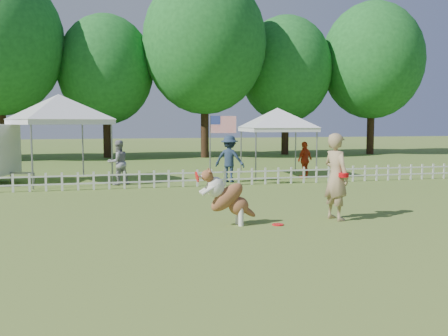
# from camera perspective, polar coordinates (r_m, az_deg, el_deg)

# --- Properties ---
(ground) EXTENTS (120.00, 120.00, 0.00)m
(ground) POSITION_cam_1_polar(r_m,az_deg,el_deg) (10.83, 5.49, -6.68)
(ground) COLOR #406921
(ground) RESTS_ON ground
(picket_fence) EXTENTS (22.00, 0.08, 0.60)m
(picket_fence) POSITION_cam_1_polar(r_m,az_deg,el_deg) (17.45, -2.27, -1.12)
(picket_fence) COLOR silver
(picket_fence) RESTS_ON ground
(handler) EXTENTS (0.63, 0.82, 1.99)m
(handler) POSITION_cam_1_polar(r_m,az_deg,el_deg) (11.67, 12.69, -0.98)
(handler) COLOR tan
(handler) RESTS_ON ground
(dog) EXTENTS (1.21, 0.43, 1.25)m
(dog) POSITION_cam_1_polar(r_m,az_deg,el_deg) (10.77, 0.46, -3.35)
(dog) COLOR brown
(dog) RESTS_ON ground
(frisbee_on_turf) EXTENTS (0.30, 0.30, 0.02)m
(frisbee_on_turf) POSITION_cam_1_polar(r_m,az_deg,el_deg) (11.00, 6.18, -6.44)
(frisbee_on_turf) COLOR red
(frisbee_on_turf) RESTS_ON ground
(canopy_tent_left) EXTENTS (4.05, 4.05, 3.20)m
(canopy_tent_left) POSITION_cam_1_polar(r_m,az_deg,el_deg) (19.50, -18.26, 3.12)
(canopy_tent_left) COLOR white
(canopy_tent_left) RESTS_ON ground
(canopy_tent_right) EXTENTS (2.80, 2.80, 2.76)m
(canopy_tent_right) POSITION_cam_1_polar(r_m,az_deg,el_deg) (20.52, 6.10, 2.83)
(canopy_tent_right) COLOR white
(canopy_tent_right) RESTS_ON ground
(flag_pole) EXTENTS (0.95, 0.38, 2.51)m
(flag_pole) POSITION_cam_1_polar(r_m,az_deg,el_deg) (17.25, -1.60, 1.99)
(flag_pole) COLOR gray
(flag_pole) RESTS_ON ground
(spectator_a) EXTENTS (0.95, 0.87, 1.60)m
(spectator_a) POSITION_cam_1_polar(r_m,az_deg,el_deg) (18.17, -12.00, 0.61)
(spectator_a) COLOR gray
(spectator_a) RESTS_ON ground
(spectator_b) EXTENTS (1.30, 1.15, 1.75)m
(spectator_b) POSITION_cam_1_polar(r_m,az_deg,el_deg) (18.60, 0.64, 1.05)
(spectator_b) COLOR #213147
(spectator_b) RESTS_ON ground
(spectator_c) EXTENTS (0.92, 0.76, 1.47)m
(spectator_c) POSITION_cam_1_polar(r_m,az_deg,el_deg) (20.21, 9.22, 0.93)
(spectator_c) COLOR red
(spectator_c) RESTS_ON ground
(tree_center_left) EXTENTS (6.00, 6.00, 9.80)m
(tree_center_left) POSITION_cam_1_polar(r_m,az_deg,el_deg) (32.58, -13.33, 9.80)
(tree_center_left) COLOR #18571E
(tree_center_left) RESTS_ON ground
(tree_center_right) EXTENTS (7.60, 7.60, 12.60)m
(tree_center_right) POSITION_cam_1_polar(r_m,az_deg,el_deg) (31.92, -2.24, 12.56)
(tree_center_right) COLOR #18571E
(tree_center_right) RESTS_ON ground
(tree_right) EXTENTS (6.20, 6.20, 10.40)m
(tree_right) POSITION_cam_1_polar(r_m,az_deg,el_deg) (34.95, 7.06, 10.08)
(tree_right) COLOR #18571E
(tree_right) RESTS_ON ground
(tree_far_right) EXTENTS (7.00, 7.00, 11.40)m
(tree_far_right) POSITION_cam_1_polar(r_m,az_deg,el_deg) (36.71, 16.56, 10.45)
(tree_far_right) COLOR #18571E
(tree_far_right) RESTS_ON ground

